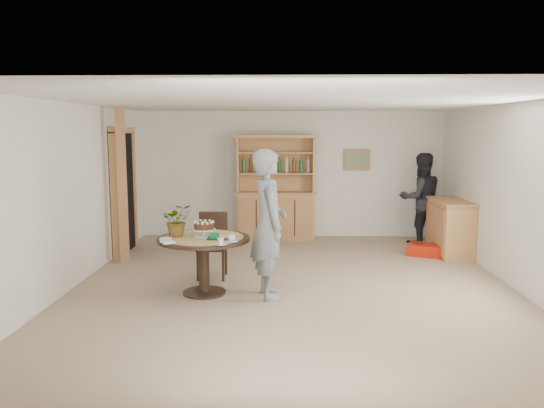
{
  "coord_description": "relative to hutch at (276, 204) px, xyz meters",
  "views": [
    {
      "loc": [
        -0.09,
        -7.09,
        2.14
      ],
      "look_at": [
        -0.31,
        0.66,
        1.05
      ],
      "focal_mm": 35.0,
      "sensor_mm": 36.0,
      "label": 1
    }
  ],
  "objects": [
    {
      "name": "red_suitcase",
      "position": [
        2.61,
        -1.39,
        -0.59
      ],
      "size": [
        0.71,
        0.61,
        0.21
      ],
      "rotation": [
        0.0,
        0.0,
        -0.42
      ],
      "color": "red",
      "rests_on": "ground"
    },
    {
      "name": "coffee_cup_b",
      "position": [
        -0.59,
        -4.06,
        0.11
      ],
      "size": [
        0.15,
        0.15,
        0.08
      ],
      "color": "silver",
      "rests_on": "dining_table"
    },
    {
      "name": "pine_post",
      "position": [
        -2.4,
        -2.04,
        0.56
      ],
      "size": [
        0.12,
        0.12,
        2.5
      ],
      "primitive_type": "cube",
      "color": "tan",
      "rests_on": "ground"
    },
    {
      "name": "doorway",
      "position": [
        -2.63,
        -1.24,
        0.42
      ],
      "size": [
        0.13,
        1.1,
        2.18
      ],
      "color": "black",
      "rests_on": "ground"
    },
    {
      "name": "teen_boy",
      "position": [
        -0.02,
        -3.71,
        0.26
      ],
      "size": [
        0.6,
        0.78,
        1.9
      ],
      "primitive_type": "imported",
      "rotation": [
        0.0,
        0.0,
        1.8
      ],
      "color": "slate",
      "rests_on": "ground"
    },
    {
      "name": "coffee_cup_a",
      "position": [
        -0.47,
        -3.89,
        0.11
      ],
      "size": [
        0.15,
        0.15,
        0.09
      ],
      "color": "silver",
      "rests_on": "dining_table"
    },
    {
      "name": "birthday_cake",
      "position": [
        -0.87,
        -3.56,
        0.19
      ],
      "size": [
        0.3,
        0.3,
        0.2
      ],
      "color": "white",
      "rests_on": "dining_table"
    },
    {
      "name": "ground",
      "position": [
        0.3,
        -3.24,
        -0.69
      ],
      "size": [
        7.0,
        7.0,
        0.0
      ],
      "primitive_type": "plane",
      "color": "tan",
      "rests_on": "ground"
    },
    {
      "name": "sideboard",
      "position": [
        3.04,
        -1.24,
        -0.22
      ],
      "size": [
        0.54,
        1.26,
        0.94
      ],
      "color": "tan",
      "rests_on": "ground"
    },
    {
      "name": "dining_chair",
      "position": [
        -0.87,
        -2.78,
        -0.15
      ],
      "size": [
        0.42,
        0.42,
        0.95
      ],
      "rotation": [
        0.0,
        0.0,
        0.0
      ],
      "color": "black",
      "rests_on": "ground"
    },
    {
      "name": "dining_table",
      "position": [
        -0.87,
        -3.61,
        -0.08
      ],
      "size": [
        1.2,
        1.2,
        0.76
      ],
      "color": "black",
      "rests_on": "ground"
    },
    {
      "name": "napkins",
      "position": [
        -1.28,
        -3.92,
        0.09
      ],
      "size": [
        0.24,
        0.33,
        0.03
      ],
      "color": "white",
      "rests_on": "dining_table"
    },
    {
      "name": "gift_tray",
      "position": [
        -0.65,
        -3.73,
        0.1
      ],
      "size": [
        0.3,
        0.2,
        0.08
      ],
      "color": "black",
      "rests_on": "dining_table"
    },
    {
      "name": "flower_vase",
      "position": [
        -1.22,
        -3.56,
        0.28
      ],
      "size": [
        0.47,
        0.44,
        0.42
      ],
      "primitive_type": "imported",
      "rotation": [
        0.0,
        0.0,
        0.35
      ],
      "color": "#3F7233",
      "rests_on": "dining_table"
    },
    {
      "name": "room_shell",
      "position": [
        0.3,
        -3.23,
        1.05
      ],
      "size": [
        6.04,
        7.04,
        2.52
      ],
      "color": "white",
      "rests_on": "ground"
    },
    {
      "name": "hutch",
      "position": [
        0.0,
        0.0,
        0.0
      ],
      "size": [
        1.62,
        0.54,
        2.04
      ],
      "color": "tan",
      "rests_on": "ground"
    },
    {
      "name": "adult_person",
      "position": [
        2.74,
        -0.38,
        0.17
      ],
      "size": [
        0.95,
        0.81,
        1.71
      ],
      "primitive_type": "imported",
      "rotation": [
        0.0,
        0.0,
        3.35
      ],
      "color": "black",
      "rests_on": "ground"
    }
  ]
}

